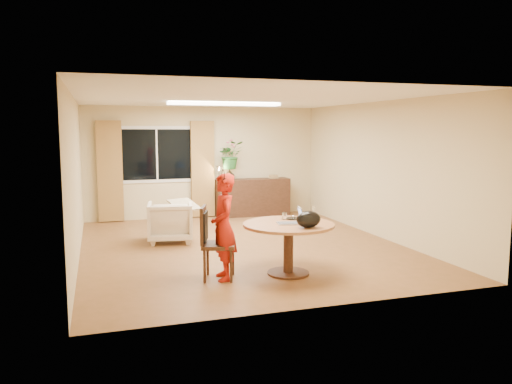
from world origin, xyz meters
The scene contains 24 objects.
floor centered at (0.00, 0.00, 0.00)m, with size 6.50×6.50×0.00m, color brown.
ceiling centered at (0.00, 0.00, 2.60)m, with size 6.50×6.50×0.00m, color white.
wall_back centered at (0.00, 3.25, 1.30)m, with size 5.50×5.50×0.00m, color #CEB886.
wall_left centered at (-2.75, 0.00, 1.30)m, with size 6.50×6.50×0.00m, color #CEB886.
wall_right centered at (2.75, 0.00, 1.30)m, with size 6.50×6.50×0.00m, color #CEB886.
window centered at (-1.10, 3.23, 1.50)m, with size 1.70×0.03×1.30m.
curtain_left centered at (-2.15, 3.15, 1.15)m, with size 0.55×0.08×2.25m, color olive.
curtain_right centered at (-0.05, 3.15, 1.15)m, with size 0.55×0.08×2.25m, color olive.
ceiling_panel centered at (0.00, 1.20, 2.57)m, with size 2.20×0.35×0.05m, color white.
dining_table centered at (0.15, -1.87, 0.58)m, with size 1.30×1.30×0.74m.
dining_chair centered at (-0.85, -1.79, 0.51)m, with size 0.49×0.45×1.02m, color black, non-canonical shape.
child centered at (-0.79, -1.82, 0.74)m, with size 0.35×0.54×1.47m, color #B4200D.
laptop centered at (0.15, -1.91, 0.87)m, with size 0.37×0.25×0.25m, color #B7B7BC, non-canonical shape.
tumbler centered at (0.21, -1.55, 0.79)m, with size 0.07×0.07×0.10m, color white, non-canonical shape.
wine_glass centered at (0.61, -1.71, 0.85)m, with size 0.07×0.07×0.21m, color white, non-canonical shape.
pot_lid centered at (0.34, -1.57, 0.76)m, with size 0.23×0.23×0.04m, color white, non-canonical shape.
handbag centered at (0.28, -2.26, 0.86)m, with size 0.35×0.20×0.23m, color black, non-canonical shape.
armchair centered at (-1.17, 0.76, 0.37)m, with size 0.80×0.82×0.75m, color beige.
throw centered at (-0.91, 0.74, 0.76)m, with size 0.45×0.55×0.03m, color beige, non-canonical shape.
sideboard centered at (1.14, 3.01, 0.45)m, with size 1.78×0.44×0.89m, color black.
vase centered at (0.56, 3.01, 1.02)m, with size 0.24×0.24×0.25m, color black.
bouquet centered at (0.59, 3.01, 1.47)m, with size 0.59×0.51×0.66m, color #235D23.
book_stack centered at (1.67, 3.01, 0.93)m, with size 0.21×0.16×0.09m, color olive, non-canonical shape.
desk_lamp centered at (0.29, 2.96, 1.06)m, with size 0.14×0.14×0.34m, color black, non-canonical shape.
Camera 1 is at (-2.42, -8.37, 2.06)m, focal length 35.00 mm.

